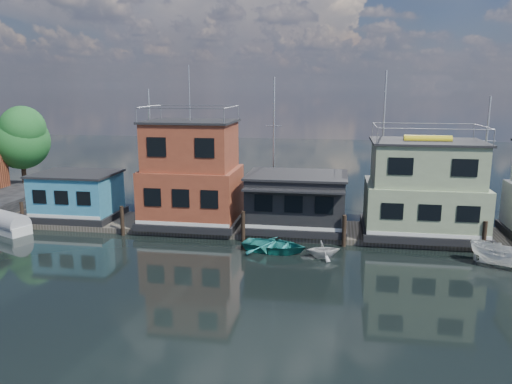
% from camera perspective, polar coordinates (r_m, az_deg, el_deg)
% --- Properties ---
extents(ground, '(160.00, 160.00, 0.00)m').
position_cam_1_polar(ground, '(26.35, 3.43, -12.10)').
color(ground, black).
rests_on(ground, ground).
extents(dock, '(48.00, 5.00, 0.40)m').
position_cam_1_polar(dock, '(37.53, 5.36, -4.37)').
color(dock, '#595147').
rests_on(dock, ground).
extents(houseboat_blue, '(6.40, 4.90, 3.66)m').
position_cam_1_polar(houseboat_blue, '(42.19, -19.76, -0.39)').
color(houseboat_blue, black).
rests_on(houseboat_blue, dock).
extents(houseboat_red, '(7.40, 5.90, 11.86)m').
position_cam_1_polar(houseboat_red, '(38.13, -7.37, 1.87)').
color(houseboat_red, black).
rests_on(houseboat_red, dock).
extents(houseboat_dark, '(7.40, 6.10, 4.06)m').
position_cam_1_polar(houseboat_dark, '(36.99, 4.65, -1.05)').
color(houseboat_dark, black).
rests_on(houseboat_dark, dock).
extents(houseboat_green, '(8.40, 5.90, 7.03)m').
position_cam_1_polar(houseboat_green, '(37.16, 18.65, 0.20)').
color(houseboat_green, black).
rests_on(houseboat_green, dock).
extents(pilings, '(42.28, 0.28, 2.20)m').
position_cam_1_polar(pilings, '(34.62, 4.50, -4.21)').
color(pilings, '#2D2116').
rests_on(pilings, ground).
extents(background_masts, '(36.40, 0.16, 12.00)m').
position_cam_1_polar(background_masts, '(42.32, 12.55, 4.67)').
color(background_masts, silver).
rests_on(background_masts, ground).
extents(dinghy_white, '(2.62, 2.41, 1.16)m').
position_cam_1_polar(dinghy_white, '(32.23, 7.66, -6.50)').
color(dinghy_white, beige).
rests_on(dinghy_white, ground).
extents(dinghy_teal, '(4.78, 3.81, 0.89)m').
position_cam_1_polar(dinghy_teal, '(33.16, 2.11, -6.11)').
color(dinghy_teal, teal).
rests_on(dinghy_teal, ground).
extents(motorboat, '(4.23, 3.54, 1.57)m').
position_cam_1_polar(motorboat, '(33.70, 26.51, -6.50)').
color(motorboat, white).
rests_on(motorboat, ground).
extents(tarp_runabout, '(4.46, 3.18, 1.69)m').
position_cam_1_polar(tarp_runabout, '(41.91, -26.65, -3.27)').
color(tarp_runabout, silver).
rests_on(tarp_runabout, ground).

